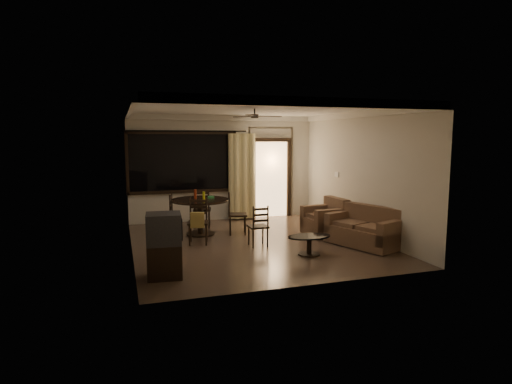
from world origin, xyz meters
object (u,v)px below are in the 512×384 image
object	(u,v)px
tv_cabinet	(164,245)
dining_chair_west	(164,223)
dining_chair_east	(237,222)
sofa	(365,230)
dining_table	(200,207)
coffee_table	(309,242)
side_chair	(258,234)
dining_chair_south	(198,229)
armchair	(326,220)
dining_chair_north	(202,216)

from	to	relation	value
tv_cabinet	dining_chair_west	bearing A→B (deg)	89.57
dining_chair_west	dining_chair_east	distance (m)	1.67
dining_chair_west	sofa	size ratio (longest dim) A/B	0.57
dining_table	coffee_table	world-z (taller)	dining_table
dining_chair_west	side_chair	bearing A→B (deg)	61.19
dining_chair_south	armchair	world-z (taller)	dining_chair_south
dining_table	dining_chair_south	bearing A→B (deg)	-103.72
tv_cabinet	sofa	size ratio (longest dim) A/B	0.62
armchair	side_chair	bearing A→B (deg)	-169.02
dining_chair_west	side_chair	size ratio (longest dim) A/B	1.11
dining_chair_west	sofa	world-z (taller)	dining_chair_west
tv_cabinet	side_chair	world-z (taller)	tv_cabinet
dining_table	dining_chair_south	xyz separation A→B (m)	(-0.20, -0.83, -0.34)
dining_chair_east	tv_cabinet	world-z (taller)	tv_cabinet
dining_table	side_chair	world-z (taller)	dining_table
dining_chair_west	sofa	bearing A→B (deg)	73.70
sofa	coffee_table	size ratio (longest dim) A/B	1.98
dining_chair_east	dining_chair_north	world-z (taller)	same
dining_chair_east	tv_cabinet	xyz separation A→B (m)	(-1.91, -2.61, 0.24)
dining_chair_east	coffee_table	xyz separation A→B (m)	(0.84, -2.12, -0.04)
dining_chair_north	armchair	distance (m)	3.05
dining_chair_south	tv_cabinet	distance (m)	2.18
dining_chair_south	tv_cabinet	world-z (taller)	tv_cabinet
dining_chair_north	coffee_table	distance (m)	3.42
dining_chair_south	armchair	size ratio (longest dim) A/B	1.08
dining_table	dining_chair_west	xyz separation A→B (m)	(-0.81, 0.20, -0.36)
dining_chair_south	dining_chair_north	xyz separation A→B (m)	(0.39, 1.60, -0.02)
dining_chair_east	side_chair	distance (m)	1.21
sofa	dining_table	bearing A→B (deg)	125.63
sofa	armchair	distance (m)	1.16
dining_chair_south	tv_cabinet	xyz separation A→B (m)	(-0.89, -1.98, 0.22)
tv_cabinet	side_chair	bearing A→B (deg)	39.68
dining_table	side_chair	distance (m)	1.73
armchair	coffee_table	xyz separation A→B (m)	(-1.08, -1.41, -0.10)
dining_chair_east	dining_chair_west	bearing A→B (deg)	90.00
dining_chair_west	dining_chair_south	distance (m)	1.20
dining_table	side_chair	xyz separation A→B (m)	(0.93, -1.40, -0.39)
dining_chair_east	tv_cabinet	size ratio (longest dim) A/B	0.92
side_chair	coffee_table	bearing A→B (deg)	128.13
dining_chair_south	dining_chair_north	size ratio (longest dim) A/B	1.00
coffee_table	armchair	bearing A→B (deg)	52.51
coffee_table	dining_chair_west	bearing A→B (deg)	134.38
dining_chair_east	tv_cabinet	bearing A→B (deg)	157.46
tv_cabinet	coffee_table	world-z (taller)	tv_cabinet
dining_chair_south	armchair	bearing A→B (deg)	12.04
tv_cabinet	dining_table	bearing A→B (deg)	73.61
dining_table	tv_cabinet	distance (m)	3.02
dining_chair_north	sofa	xyz separation A→B (m)	(2.87, -2.79, 0.04)
tv_cabinet	armchair	distance (m)	4.28
dining_chair_south	sofa	bearing A→B (deg)	-6.54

